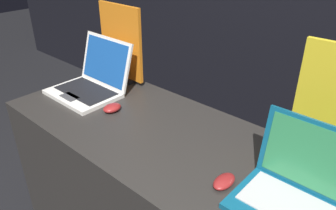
# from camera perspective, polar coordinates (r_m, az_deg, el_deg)

# --- Properties ---
(display_counter) EXTENTS (1.68, 0.67, 0.86)m
(display_counter) POSITION_cam_1_polar(r_m,az_deg,el_deg) (1.70, 0.16, -17.51)
(display_counter) COLOR #282623
(display_counter) RESTS_ON ground_plane
(laptop_front) EXTENTS (0.37, 0.35, 0.28)m
(laptop_front) POSITION_cam_1_polar(r_m,az_deg,el_deg) (1.84, -13.12, 4.13)
(laptop_front) COLOR silver
(laptop_front) RESTS_ON display_counter
(mouse_front) EXTENTS (0.07, 0.10, 0.04)m
(mouse_front) POSITION_cam_1_polar(r_m,az_deg,el_deg) (1.63, -9.71, -0.50)
(mouse_front) COLOR maroon
(mouse_front) RESTS_ON display_counter
(promo_stand_front) EXTENTS (0.32, 0.07, 0.44)m
(promo_stand_front) POSITION_cam_1_polar(r_m,az_deg,el_deg) (1.91, -8.14, 10.22)
(promo_stand_front) COLOR black
(promo_stand_front) RESTS_ON display_counter
(laptop_back) EXTENTS (0.40, 0.29, 0.26)m
(laptop_back) POSITION_cam_1_polar(r_m,az_deg,el_deg) (1.14, 22.86, -14.02)
(laptop_back) COLOR #0F5170
(laptop_back) RESTS_ON display_counter
(mouse_back) EXTENTS (0.06, 0.10, 0.03)m
(mouse_back) POSITION_cam_1_polar(r_m,az_deg,el_deg) (1.19, 9.75, -12.97)
(mouse_back) COLOR maroon
(mouse_back) RESTS_ON display_counter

